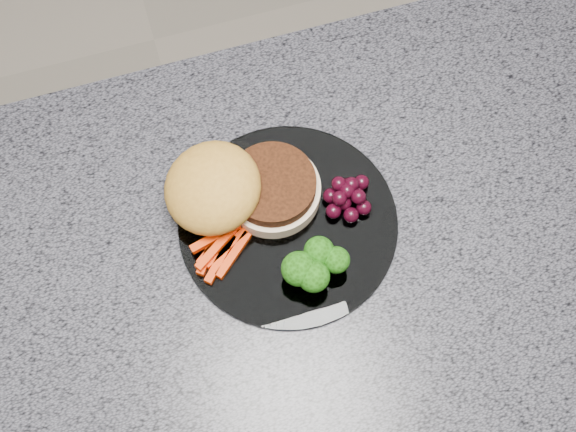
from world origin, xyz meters
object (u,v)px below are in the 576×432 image
object	(u,v)px
island_cabinet	(248,362)
grape_bunch	(348,196)
plate	(288,223)
burger	(234,190)

from	to	relation	value
island_cabinet	grape_bunch	bearing A→B (deg)	15.96
plate	burger	bearing A→B (deg)	137.40
island_cabinet	plate	bearing A→B (deg)	25.26
plate	burger	xyz separation A→B (m)	(-0.05, 0.05, 0.03)
plate	burger	size ratio (longest dim) A/B	1.30
grape_bunch	burger	bearing A→B (deg)	162.11
grape_bunch	plate	bearing A→B (deg)	-175.30
plate	island_cabinet	bearing A→B (deg)	-154.74
burger	grape_bunch	world-z (taller)	burger
plate	grape_bunch	distance (m)	0.08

